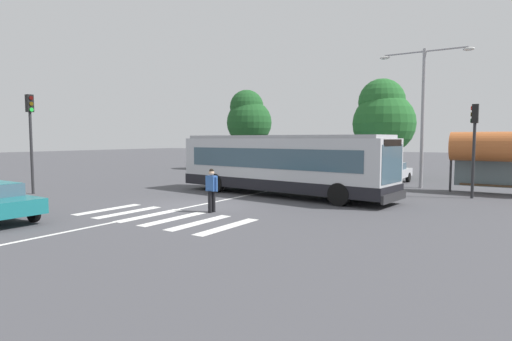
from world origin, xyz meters
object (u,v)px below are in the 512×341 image
(city_transit_bus, at_px, (281,164))
(background_tree_right, at_px, (383,117))
(parked_car_champagne, at_px, (313,169))
(pedestrian_crossing_street, at_px, (212,188))
(parked_car_silver, at_px, (390,171))
(parked_car_blue, at_px, (352,170))
(bus_stop_shelter, at_px, (503,148))
(parked_car_charcoal, at_px, (251,166))
(traffic_light_near_corner, at_px, (31,128))
(background_tree_left, at_px, (248,118))
(traffic_light_far_corner, at_px, (474,135))
(parked_car_teal, at_px, (281,167))
(twin_arm_street_lamp, at_px, (423,101))

(city_transit_bus, relative_size, background_tree_right, 1.64)
(background_tree_right, bearing_deg, parked_car_champagne, -134.06)
(pedestrian_crossing_street, height_order, parked_car_silver, pedestrian_crossing_street)
(parked_car_blue, bearing_deg, bus_stop_shelter, -14.51)
(parked_car_charcoal, xyz_separation_m, traffic_light_near_corner, (-3.65, -15.08, 2.67))
(parked_car_charcoal, bearing_deg, background_tree_right, 23.94)
(parked_car_charcoal, height_order, background_tree_left, background_tree_left)
(bus_stop_shelter, bearing_deg, traffic_light_near_corner, -147.67)
(traffic_light_far_corner, xyz_separation_m, background_tree_right, (-6.81, 8.34, 1.41))
(pedestrian_crossing_street, relative_size, bus_stop_shelter, 0.35)
(city_transit_bus, height_order, pedestrian_crossing_street, city_transit_bus)
(parked_car_teal, height_order, parked_car_blue, same)
(parked_car_teal, xyz_separation_m, background_tree_left, (-6.53, 5.31, 4.03))
(parked_car_charcoal, xyz_separation_m, background_tree_left, (-3.85, 5.36, 4.03))
(traffic_light_near_corner, height_order, twin_arm_street_lamp, twin_arm_street_lamp)
(background_tree_left, bearing_deg, city_transit_bus, -50.53)
(pedestrian_crossing_street, relative_size, parked_car_blue, 0.38)
(parked_car_charcoal, height_order, bus_stop_shelter, bus_stop_shelter)
(traffic_light_near_corner, xyz_separation_m, background_tree_left, (-0.20, 20.44, 1.36))
(bus_stop_shelter, distance_m, twin_arm_street_lamp, 4.96)
(city_transit_bus, distance_m, bus_stop_shelter, 11.40)
(pedestrian_crossing_street, relative_size, parked_car_silver, 0.38)
(city_transit_bus, bearing_deg, traffic_light_far_corner, 26.76)
(pedestrian_crossing_street, height_order, parked_car_champagne, pedestrian_crossing_street)
(parked_car_silver, xyz_separation_m, twin_arm_street_lamp, (2.25, -1.58, 4.30))
(background_tree_left, height_order, background_tree_right, background_tree_left)
(parked_car_teal, bearing_deg, pedestrian_crossing_street, -70.64)
(parked_car_teal, distance_m, background_tree_left, 9.33)
(parked_car_champagne, bearing_deg, pedestrian_crossing_street, -80.29)
(parked_car_teal, relative_size, traffic_light_near_corner, 0.89)
(parked_car_teal, relative_size, background_tree_left, 0.62)
(traffic_light_far_corner, distance_m, bus_stop_shelter, 2.61)
(parked_car_charcoal, distance_m, traffic_light_near_corner, 15.74)
(parked_car_silver, bearing_deg, pedestrian_crossing_street, -101.11)
(background_tree_left, bearing_deg, parked_car_silver, -19.06)
(traffic_light_near_corner, bearing_deg, parked_car_champagne, 59.62)
(parked_car_champagne, height_order, background_tree_left, background_tree_left)
(parked_car_blue, height_order, bus_stop_shelter, bus_stop_shelter)
(bus_stop_shelter, bearing_deg, parked_car_champagne, 169.56)
(traffic_light_far_corner, relative_size, twin_arm_street_lamp, 0.56)
(bus_stop_shelter, bearing_deg, pedestrian_crossing_street, -127.10)
(parked_car_teal, distance_m, bus_stop_shelter, 14.50)
(city_transit_bus, height_order, parked_car_silver, city_transit_bus)
(parked_car_teal, distance_m, parked_car_silver, 7.91)
(traffic_light_far_corner, height_order, background_tree_left, background_tree_left)
(pedestrian_crossing_street, distance_m, background_tree_left, 23.09)
(parked_car_blue, bearing_deg, traffic_light_far_corner, -30.57)
(background_tree_left, bearing_deg, bus_stop_shelter, -19.64)
(parked_car_silver, bearing_deg, city_transit_bus, -108.74)
(background_tree_right, bearing_deg, pedestrian_crossing_street, -94.15)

